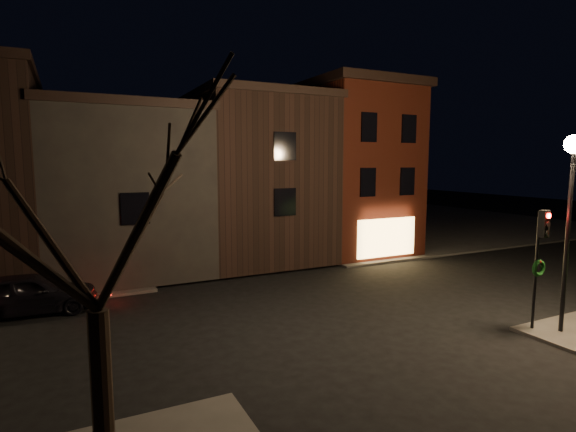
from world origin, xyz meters
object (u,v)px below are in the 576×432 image
object	(u,v)px
parked_car_a	(30,293)
bare_tree_left	(91,180)
traffic_signal	(540,251)
street_lamp_near	(572,179)

from	to	relation	value
parked_car_a	bare_tree_left	bearing A→B (deg)	-167.06
traffic_signal	bare_tree_left	xyz separation A→B (m)	(-13.60, -1.49, 2.63)
traffic_signal	parked_car_a	size ratio (longest dim) A/B	0.87
bare_tree_left	parked_car_a	bearing A→B (deg)	99.36
street_lamp_near	bare_tree_left	world-z (taller)	bare_tree_left
street_lamp_near	traffic_signal	distance (m)	2.49
street_lamp_near	traffic_signal	xyz separation A→B (m)	(-0.60, 0.49, -2.37)
parked_car_a	traffic_signal	bearing A→B (deg)	-118.54
street_lamp_near	parked_car_a	distance (m)	19.50
bare_tree_left	parked_car_a	xyz separation A→B (m)	(-1.84, 11.19, -4.64)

